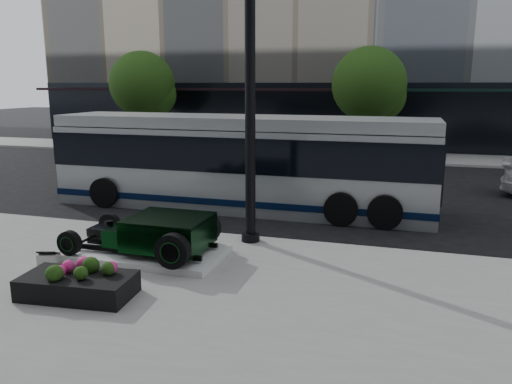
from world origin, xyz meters
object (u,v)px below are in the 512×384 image
(hot_rod, at_px, (160,233))
(lamppost, at_px, (250,85))
(flower_planter, at_px, (78,284))
(transit_bus, at_px, (241,162))

(hot_rod, bearing_deg, lamppost, 48.53)
(flower_planter, height_order, transit_bus, transit_bus)
(lamppost, distance_m, transit_bus, 4.66)
(hot_rod, xyz_separation_m, flower_planter, (-0.48, -2.30, -0.34))
(hot_rod, height_order, flower_planter, hot_rod)
(flower_planter, bearing_deg, lamppost, 63.41)
(transit_bus, bearing_deg, hot_rod, -90.65)
(lamppost, bearing_deg, flower_planter, -116.59)
(hot_rod, xyz_separation_m, lamppost, (1.54, 1.75, 3.19))
(flower_planter, bearing_deg, hot_rod, 78.16)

